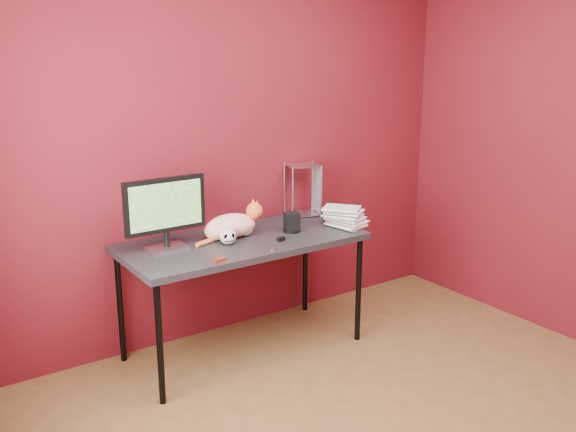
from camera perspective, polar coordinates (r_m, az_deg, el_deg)
room at (r=2.85m, az=12.46°, el=5.11°), size 3.52×3.52×2.61m
desk at (r=4.00m, az=-4.07°, el=-2.74°), size 1.50×0.70×0.75m
monitor at (r=3.77m, az=-10.86°, el=0.53°), size 0.50×0.16×0.43m
cat at (r=3.99m, az=-5.06°, el=-0.85°), size 0.49×0.20×0.23m
skull_mug at (r=3.87m, az=-5.36°, el=-1.81°), size 0.10×0.11×0.10m
speaker at (r=4.11m, az=0.34°, el=-0.62°), size 0.11×0.11×0.13m
book_stack at (r=4.06m, az=4.61°, el=8.54°), size 0.29×0.29×1.42m
wire_rack at (r=4.48m, az=1.32°, el=2.35°), size 0.25×0.22×0.37m
pocket_knife at (r=3.59m, az=-6.09°, el=-3.91°), size 0.08×0.04×0.02m
black_gadget at (r=3.93m, az=-0.63°, el=-2.07°), size 0.05×0.04×0.02m
washer at (r=3.76m, az=-1.31°, el=-3.01°), size 0.04×0.04×0.00m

